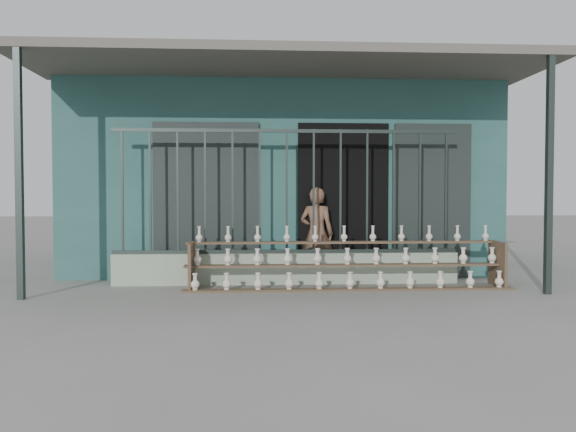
{
  "coord_description": "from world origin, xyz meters",
  "views": [
    {
      "loc": [
        -0.46,
        -6.82,
        1.27
      ],
      "look_at": [
        0.0,
        1.0,
        1.0
      ],
      "focal_mm": 35.0,
      "sensor_mm": 36.0,
      "label": 1
    }
  ],
  "objects": [
    {
      "name": "shelf_rack",
      "position": [
        0.82,
        0.89,
        0.36
      ],
      "size": [
        4.5,
        0.68,
        0.85
      ],
      "color": "brown",
      "rests_on": "ground"
    },
    {
      "name": "ground",
      "position": [
        0.0,
        0.0,
        0.0
      ],
      "size": [
        60.0,
        60.0,
        0.0
      ],
      "primitive_type": "plane",
      "color": "slate"
    },
    {
      "name": "security_fence",
      "position": [
        -0.0,
        1.3,
        1.35
      ],
      "size": [
        5.0,
        0.04,
        1.8
      ],
      "color": "#283330",
      "rests_on": "parapet_wall"
    },
    {
      "name": "parapet_wall",
      "position": [
        0.0,
        1.3,
        0.23
      ],
      "size": [
        5.0,
        0.2,
        0.45
      ],
      "primitive_type": "cube",
      "color": "#9DAF96",
      "rests_on": "ground"
    },
    {
      "name": "elderly_woman",
      "position": [
        0.48,
        1.67,
        0.71
      ],
      "size": [
        0.6,
        0.5,
        1.41
      ],
      "primitive_type": "imported",
      "rotation": [
        0.0,
        0.0,
        2.79
      ],
      "color": "brown",
      "rests_on": "ground"
    },
    {
      "name": "workshop_building",
      "position": [
        0.0,
        4.23,
        1.62
      ],
      "size": [
        7.4,
        6.6,
        3.21
      ],
      "color": "#295653",
      "rests_on": "ground"
    }
  ]
}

